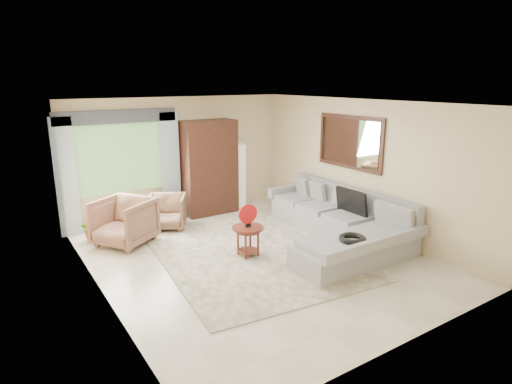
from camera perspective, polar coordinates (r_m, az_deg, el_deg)
ground at (r=7.40m, az=-0.14°, el=-8.74°), size 6.00×6.00×0.00m
area_rug at (r=7.57m, az=-0.84°, el=-8.10°), size 3.42×4.31×0.02m
sectional_sofa at (r=8.22m, az=11.06°, el=-4.47°), size 2.30×3.46×0.90m
tv_screen at (r=8.26m, az=12.60°, el=-1.27°), size 0.14×0.74×0.48m
garden_hose at (r=6.89m, az=12.74°, el=-6.07°), size 0.43×0.43×0.09m
coffee_table at (r=7.35m, az=-1.08°, el=-6.53°), size 0.54×0.54×0.54m
red_disc at (r=7.19m, az=-1.10°, el=-2.93°), size 0.34×0.06×0.34m
armchair_left at (r=8.20m, az=-17.21°, el=-3.82°), size 1.30×1.29×0.86m
armchair_right at (r=8.89m, az=-11.82°, el=-2.59°), size 1.02×1.03×0.69m
potted_plant at (r=8.61m, az=-20.86°, el=-4.61°), size 0.52×0.48×0.48m
armoire at (r=9.61m, az=-6.25°, el=3.28°), size 1.20×0.55×2.10m
floor_lamp at (r=10.10m, az=-2.32°, el=2.18°), size 0.24×0.24×1.50m
window at (r=9.10m, az=-17.78°, el=4.25°), size 1.80×0.04×1.40m
curtain_left at (r=8.85m, az=-24.02°, el=1.73°), size 0.40×0.08×2.30m
curtain_right at (r=9.39m, az=-11.34°, el=3.43°), size 0.40×0.08×2.30m
valance at (r=8.93m, az=-18.08°, el=9.55°), size 2.40×0.12×0.26m
wall_mirror at (r=8.71m, az=12.36°, el=6.50°), size 0.05×1.70×1.05m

